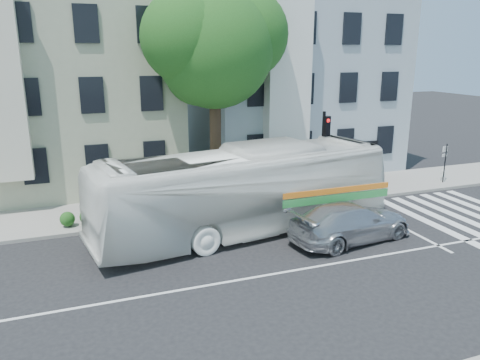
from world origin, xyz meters
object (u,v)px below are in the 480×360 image
bus (246,190)px  traffic_signal (324,146)px  sedan (351,222)px  fire_hydrant (443,175)px

bus → traffic_signal: traffic_signal is taller
sedan → traffic_signal: size_ratio=1.14×
sedan → traffic_signal: (1.09, 4.22, 2.24)m
bus → fire_hydrant: size_ratio=18.08×
traffic_signal → bus: bearing=-175.9°
traffic_signal → fire_hydrant: (8.52, 1.07, -2.49)m
sedan → fire_hydrant: 10.97m
sedan → fire_hydrant: size_ratio=7.38×
bus → fire_hydrant: 13.61m
bus → sedan: bus is taller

